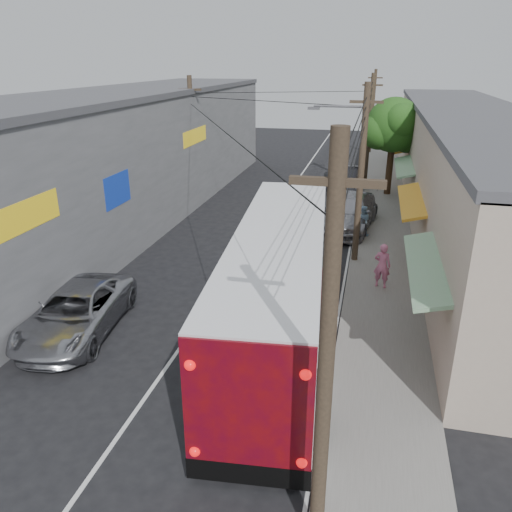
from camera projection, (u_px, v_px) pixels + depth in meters
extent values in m
plane|color=black|center=(122.00, 430.00, 12.77)|extent=(120.00, 120.00, 0.00)
cube|color=slate|center=(382.00, 219.00, 29.47)|extent=(3.00, 80.00, 0.12)
cube|color=#BFAC97|center=(466.00, 166.00, 29.24)|extent=(6.00, 40.00, 6.00)
cube|color=#4C4C51|center=(474.00, 112.00, 28.10)|extent=(6.20, 40.00, 0.30)
cube|color=#1A7730|center=(431.00, 265.00, 15.49)|extent=(1.39, 6.00, 0.46)
cube|color=orange|center=(415.00, 199.00, 22.74)|extent=(1.39, 6.00, 0.46)
cube|color=#1A7730|center=(407.00, 166.00, 29.98)|extent=(1.39, 6.00, 0.46)
cube|color=orange|center=(402.00, 145.00, 37.22)|extent=(1.39, 6.00, 0.46)
cube|color=#1A7730|center=(399.00, 131.00, 44.46)|extent=(1.39, 6.00, 0.46)
cube|color=gray|center=(129.00, 156.00, 29.59)|extent=(7.00, 36.00, 7.00)
cube|color=#4C4C51|center=(123.00, 93.00, 28.27)|extent=(7.20, 36.00, 0.30)
cube|color=yellow|center=(24.00, 216.00, 15.93)|extent=(0.12, 3.50, 1.00)
cube|color=#1433A5|center=(116.00, 190.00, 21.58)|extent=(0.12, 2.20, 1.40)
cube|color=yellow|center=(194.00, 136.00, 30.30)|extent=(0.12, 4.00, 0.90)
cylinder|color=#473828|center=(326.00, 369.00, 8.38)|extent=(0.28, 0.28, 8.00)
cube|color=#473828|center=(337.00, 182.00, 7.21)|extent=(1.40, 0.12, 0.12)
cylinder|color=#473828|center=(361.00, 178.00, 21.96)|extent=(0.28, 0.28, 8.00)
cube|color=#473828|center=(367.00, 102.00, 20.78)|extent=(1.40, 0.12, 0.12)
cylinder|color=#473828|center=(369.00, 132.00, 35.54)|extent=(0.28, 0.28, 8.00)
cube|color=#473828|center=(373.00, 85.00, 34.36)|extent=(1.40, 0.12, 0.12)
cylinder|color=#473828|center=(373.00, 112.00, 49.12)|extent=(0.28, 0.28, 8.00)
cube|color=#473828|center=(375.00, 78.00, 47.94)|extent=(1.40, 0.12, 0.12)
cylinder|color=#473828|center=(192.00, 144.00, 30.51)|extent=(0.28, 0.28, 8.00)
cube|color=#473828|center=(190.00, 89.00, 29.34)|extent=(1.40, 0.12, 0.12)
cylinder|color=#59595E|center=(340.00, 106.00, 21.09)|extent=(2.20, 0.10, 0.10)
cube|color=#59595E|center=(314.00, 108.00, 21.36)|extent=(0.50, 0.18, 0.12)
cylinder|color=#3F2B19|center=(390.00, 167.00, 34.12)|extent=(0.44, 0.44, 4.00)
sphere|color=#225015|center=(394.00, 125.00, 33.09)|extent=(3.60, 3.60, 3.60)
sphere|color=#225015|center=(408.00, 133.00, 33.64)|extent=(2.60, 2.60, 2.60)
sphere|color=#225015|center=(379.00, 131.00, 33.07)|extent=(2.40, 2.40, 2.40)
sphere|color=#225015|center=(401.00, 120.00, 31.95)|extent=(2.20, 2.20, 2.20)
sphere|color=#225015|center=(389.00, 120.00, 33.90)|extent=(2.00, 2.00, 2.00)
cube|color=white|center=(278.00, 304.00, 16.61)|extent=(3.94, 13.35, 2.08)
cube|color=black|center=(281.00, 255.00, 16.55)|extent=(3.76, 11.17, 1.10)
cube|color=white|center=(279.00, 239.00, 15.76)|extent=(3.94, 13.35, 0.55)
cube|color=maroon|center=(247.00, 409.00, 10.19)|extent=(2.71, 0.34, 3.18)
cube|color=black|center=(248.00, 473.00, 10.81)|extent=(2.74, 0.36, 0.55)
sphere|color=red|center=(195.00, 451.00, 10.75)|extent=(0.24, 0.24, 0.24)
sphere|color=red|center=(302.00, 462.00, 10.45)|extent=(0.24, 0.24, 0.24)
sphere|color=red|center=(190.00, 365.00, 9.94)|extent=(0.24, 0.24, 0.24)
sphere|color=red|center=(306.00, 374.00, 9.65)|extent=(0.24, 0.24, 0.24)
cylinder|color=black|center=(207.00, 406.00, 12.81)|extent=(0.43, 1.12, 1.10)
cylinder|color=black|center=(314.00, 416.00, 12.45)|extent=(0.43, 1.12, 1.10)
cylinder|color=black|center=(252.00, 281.00, 20.07)|extent=(0.43, 1.12, 1.10)
cylinder|color=black|center=(321.00, 285.00, 19.72)|extent=(0.43, 1.12, 1.10)
cylinder|color=black|center=(258.00, 265.00, 21.59)|extent=(0.43, 1.12, 1.10)
cylinder|color=black|center=(321.00, 269.00, 21.23)|extent=(0.43, 1.12, 1.10)
imported|color=#AFAFB6|center=(76.00, 312.00, 17.09)|extent=(3.25, 5.90, 1.57)
imported|color=gray|center=(349.00, 212.00, 27.75)|extent=(3.43, 6.64, 1.84)
imported|color=#242429|center=(353.00, 197.00, 31.88)|extent=(1.83, 3.87, 1.28)
imported|color=black|center=(345.00, 178.00, 36.10)|extent=(2.18, 5.11, 1.64)
imported|color=pink|center=(382.00, 266.00, 20.23)|extent=(0.77, 0.60, 1.88)
imported|color=#99C0DE|center=(363.00, 221.00, 26.29)|extent=(0.79, 0.62, 1.62)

